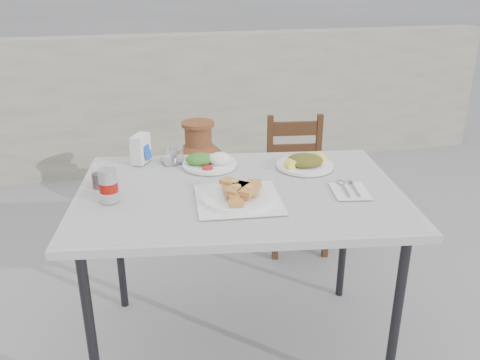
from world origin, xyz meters
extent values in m
plane|color=slate|center=(0.00, 0.00, 0.00)|extent=(80.00, 80.00, 0.00)
cylinder|color=black|center=(-0.70, -0.33, 0.40)|extent=(0.04, 0.04, 0.79)
cylinder|color=black|center=(0.49, -0.53, 0.40)|extent=(0.04, 0.04, 0.79)
cylinder|color=black|center=(-0.57, 0.41, 0.40)|extent=(0.04, 0.04, 0.79)
cylinder|color=black|center=(0.61, 0.21, 0.40)|extent=(0.04, 0.04, 0.79)
cube|color=white|center=(-0.04, -0.06, 0.82)|extent=(1.52, 1.15, 0.03)
cube|color=white|center=(-0.04, -0.06, 0.84)|extent=(1.46, 1.10, 0.01)
cube|color=silver|center=(-0.07, -0.17, 0.84)|extent=(0.38, 0.38, 0.00)
cylinder|color=white|center=(-0.07, -0.17, 0.85)|extent=(0.30, 0.30, 0.02)
cylinder|color=white|center=(-0.07, -0.17, 0.85)|extent=(0.31, 0.31, 0.01)
cylinder|color=white|center=(-0.11, 0.24, 0.85)|extent=(0.26, 0.26, 0.01)
ellipsoid|color=white|center=(-0.06, 0.23, 0.88)|extent=(0.11, 0.11, 0.06)
ellipsoid|color=#2D7120|center=(-0.16, 0.26, 0.87)|extent=(0.13, 0.12, 0.05)
cylinder|color=red|center=(-0.13, 0.17, 0.86)|extent=(0.05, 0.05, 0.01)
cylinder|color=white|center=(0.33, 0.12, 0.85)|extent=(0.27, 0.27, 0.01)
ellipsoid|color=#21711C|center=(0.33, 0.12, 0.87)|extent=(0.18, 0.16, 0.05)
cylinder|color=yellow|center=(0.24, 0.08, 0.87)|extent=(0.06, 0.05, 0.05)
cylinder|color=yellow|center=(0.41, 0.14, 0.87)|extent=(0.06, 0.05, 0.05)
cylinder|color=silver|center=(-0.58, -0.05, 0.91)|extent=(0.07, 0.07, 0.14)
cylinder|color=#A5140B|center=(-0.58, -0.05, 0.90)|extent=(0.08, 0.08, 0.04)
cylinder|color=silver|center=(-0.58, -0.05, 0.97)|extent=(0.07, 0.07, 0.00)
cylinder|color=white|center=(-0.62, 0.11, 0.89)|extent=(0.07, 0.07, 0.10)
cylinder|color=black|center=(-0.62, 0.11, 0.87)|extent=(0.06, 0.06, 0.06)
cube|color=silver|center=(-0.42, 0.38, 0.91)|extent=(0.11, 0.13, 0.14)
cube|color=blue|center=(-0.39, 0.36, 0.90)|extent=(0.04, 0.06, 0.08)
cube|color=silver|center=(-0.27, 0.34, 0.85)|extent=(0.13, 0.12, 0.01)
cylinder|color=white|center=(-0.30, 0.32, 0.89)|extent=(0.03, 0.03, 0.07)
cylinder|color=white|center=(-0.24, 0.32, 0.89)|extent=(0.03, 0.03, 0.07)
cylinder|color=silver|center=(-0.27, 0.37, 0.88)|extent=(0.03, 0.03, 0.06)
cube|color=silver|center=(0.41, -0.20, 0.84)|extent=(0.18, 0.22, 0.00)
cube|color=silver|center=(0.39, -0.20, 0.85)|extent=(0.04, 0.15, 0.00)
ellipsoid|color=silver|center=(0.40, -0.12, 0.85)|extent=(0.04, 0.05, 0.01)
cube|color=silver|center=(0.43, -0.21, 0.85)|extent=(0.04, 0.15, 0.00)
cube|color=silver|center=(0.44, -0.12, 0.85)|extent=(0.03, 0.05, 0.00)
cube|color=#32190D|center=(0.38, 0.68, 0.20)|extent=(0.04, 0.04, 0.40)
cube|color=#32190D|center=(0.70, 0.63, 0.20)|extent=(0.04, 0.04, 0.40)
cube|color=#32190D|center=(0.43, 1.00, 0.20)|extent=(0.04, 0.04, 0.40)
cube|color=#32190D|center=(0.75, 0.94, 0.20)|extent=(0.04, 0.04, 0.40)
cube|color=maroon|center=(0.57, 0.81, 0.43)|extent=(0.43, 0.43, 0.04)
cube|color=#32190D|center=(0.43, 1.00, 0.63)|extent=(0.04, 0.04, 0.45)
cube|color=#32190D|center=(0.75, 0.94, 0.63)|extent=(0.04, 0.04, 0.45)
cube|color=#32190D|center=(0.59, 0.97, 0.76)|extent=(0.36, 0.08, 0.09)
cube|color=#32190D|center=(0.59, 0.97, 0.63)|extent=(0.36, 0.08, 0.05)
cylinder|color=brown|center=(0.01, 1.28, 0.04)|extent=(0.33, 0.33, 0.08)
ellipsoid|color=brown|center=(0.01, 1.28, 0.36)|extent=(0.43, 0.43, 0.54)
cylinder|color=beige|center=(0.01, 1.28, 0.36)|extent=(0.44, 0.44, 0.06)
cylinder|color=brown|center=(0.01, 1.28, 0.66)|extent=(0.18, 0.18, 0.16)
cylinder|color=brown|center=(0.01, 1.28, 0.75)|extent=(0.23, 0.23, 0.03)
cube|color=#A6A18A|center=(0.00, 2.50, 0.60)|extent=(6.00, 0.25, 1.20)
camera|label=1|loc=(-0.53, -1.99, 1.71)|focal=38.00mm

